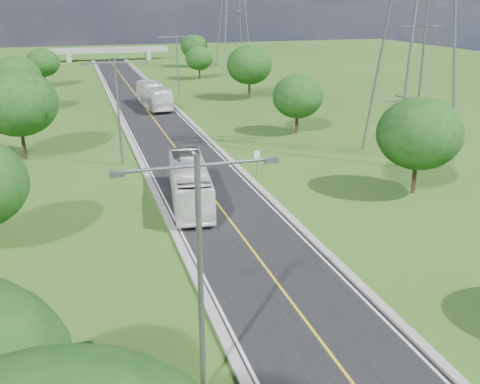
% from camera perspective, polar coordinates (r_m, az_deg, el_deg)
% --- Properties ---
extents(ground, '(260.00, 260.00, 0.00)m').
position_cam_1_polar(ground, '(67.58, -8.58, 6.87)').
color(ground, '#2C4F16').
rests_on(ground, ground).
extents(road, '(8.00, 150.00, 0.06)m').
position_cam_1_polar(road, '(73.38, -9.33, 7.88)').
color(road, black).
rests_on(road, ground).
extents(curb_left, '(0.50, 150.00, 0.22)m').
position_cam_1_polar(curb_left, '(72.92, -12.67, 7.65)').
color(curb_left, gray).
rests_on(curb_left, ground).
extents(curb_right, '(0.50, 150.00, 0.22)m').
position_cam_1_polar(curb_right, '(74.05, -6.05, 8.20)').
color(curb_right, gray).
rests_on(curb_right, ground).
extents(speed_limit_sign, '(0.55, 0.09, 2.40)m').
position_cam_1_polar(speed_limit_sign, '(47.61, 1.81, 3.56)').
color(speed_limit_sign, slate).
rests_on(speed_limit_sign, ground).
extents(overpass, '(30.00, 3.00, 3.20)m').
position_cam_1_polar(overpass, '(146.04, -13.81, 14.40)').
color(overpass, gray).
rests_on(overpass, ground).
extents(streetlight_near_left, '(5.90, 0.25, 10.00)m').
position_cam_1_polar(streetlight_near_left, '(19.77, -4.31, -7.35)').
color(streetlight_near_left, slate).
rests_on(streetlight_near_left, ground).
extents(streetlight_mid_left, '(5.90, 0.25, 10.00)m').
position_cam_1_polar(streetlight_mid_left, '(51.12, -12.92, 9.22)').
color(streetlight_mid_left, slate).
rests_on(streetlight_mid_left, ground).
extents(streetlight_far_right, '(5.90, 0.25, 10.00)m').
position_cam_1_polar(streetlight_far_right, '(85.14, -6.68, 13.67)').
color(streetlight_far_right, slate).
rests_on(streetlight_far_right, ground).
extents(power_tower_near, '(9.00, 6.40, 28.00)m').
position_cam_1_polar(power_tower_near, '(55.25, 18.80, 17.90)').
color(power_tower_near, slate).
rests_on(power_tower_near, ground).
extents(power_tower_far, '(9.00, 6.40, 28.00)m').
position_cam_1_polar(power_tower_far, '(125.40, -0.74, 19.44)').
color(power_tower_far, slate).
rests_on(power_tower_far, ground).
extents(tree_lc, '(7.56, 7.56, 8.79)m').
position_cam_1_polar(tree_lc, '(56.21, -22.61, 8.76)').
color(tree_lc, black).
rests_on(tree_lc, ground).
extents(tree_ld, '(6.72, 6.72, 7.82)m').
position_cam_1_polar(tree_ld, '(80.13, -22.75, 11.20)').
color(tree_ld, black).
rests_on(tree_ld, ground).
extents(tree_le, '(5.88, 5.88, 6.84)m').
position_cam_1_polar(tree_le, '(103.83, -20.31, 12.82)').
color(tree_le, black).
rests_on(tree_le, ground).
extents(tree_rb, '(6.72, 6.72, 7.82)m').
position_cam_1_polar(tree_rb, '(44.76, 18.58, 5.91)').
color(tree_rb, black).
rests_on(tree_rb, ground).
extents(tree_rc, '(5.88, 5.88, 6.84)m').
position_cam_1_polar(tree_rc, '(63.22, 6.17, 10.09)').
color(tree_rc, black).
rests_on(tree_rc, ground).
extents(tree_rd, '(7.14, 7.14, 8.30)m').
position_cam_1_polar(tree_rd, '(86.03, 1.01, 13.40)').
color(tree_rd, black).
rests_on(tree_rd, ground).
extents(tree_re, '(5.46, 5.46, 6.35)m').
position_cam_1_polar(tree_re, '(108.50, -4.38, 14.04)').
color(tree_re, black).
rests_on(tree_re, ground).
extents(tree_rf, '(6.30, 6.30, 7.33)m').
position_cam_1_polar(tree_rf, '(128.64, -4.92, 15.21)').
color(tree_rf, black).
rests_on(tree_rf, ground).
extents(bus_outbound, '(3.63, 12.40, 3.41)m').
position_cam_1_polar(bus_outbound, '(79.94, -9.18, 10.13)').
color(bus_outbound, white).
rests_on(bus_outbound, road).
extents(bus_inbound, '(4.23, 11.77, 3.21)m').
position_cam_1_polar(bus_inbound, '(41.29, -5.40, 0.99)').
color(bus_inbound, white).
rests_on(bus_inbound, road).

